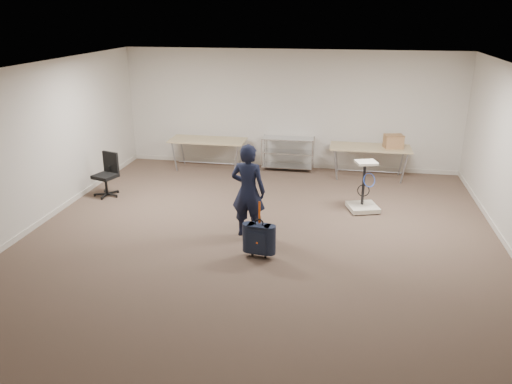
# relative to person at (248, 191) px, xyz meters

# --- Properties ---
(ground) EXTENTS (9.00, 9.00, 0.00)m
(ground) POSITION_rel_person_xyz_m (0.22, -0.38, -0.81)
(ground) COLOR #4E3B2F
(ground) RESTS_ON ground
(room_shell) EXTENTS (8.00, 9.00, 9.00)m
(room_shell) POSITION_rel_person_xyz_m (0.22, 1.00, -0.76)
(room_shell) COLOR beige
(room_shell) RESTS_ON ground
(folding_table_left) EXTENTS (1.80, 0.75, 0.73)m
(folding_table_left) POSITION_rel_person_xyz_m (-1.68, 3.57, -0.13)
(folding_table_left) COLOR tan
(folding_table_left) RESTS_ON ground
(folding_table_right) EXTENTS (1.80, 0.75, 0.73)m
(folding_table_right) POSITION_rel_person_xyz_m (2.12, 3.57, -0.13)
(folding_table_right) COLOR tan
(folding_table_right) RESTS_ON ground
(wire_shelf) EXTENTS (1.22, 0.47, 0.80)m
(wire_shelf) POSITION_rel_person_xyz_m (0.22, 3.82, -0.37)
(wire_shelf) COLOR silver
(wire_shelf) RESTS_ON ground
(person) EXTENTS (0.64, 0.46, 1.61)m
(person) POSITION_rel_person_xyz_m (0.00, 0.00, 0.00)
(person) COLOR black
(person) RESTS_ON ground
(suitcase) EXTENTS (0.36, 0.24, 0.93)m
(suitcase) POSITION_rel_person_xyz_m (0.32, -0.76, -0.49)
(suitcase) COLOR black
(suitcase) RESTS_ON ground
(office_chair) EXTENTS (0.54, 0.54, 0.89)m
(office_chair) POSITION_rel_person_xyz_m (-3.26, 1.43, -0.54)
(office_chair) COLOR black
(office_chair) RESTS_ON ground
(equipment_cart) EXTENTS (0.67, 0.67, 0.99)m
(equipment_cart) POSITION_rel_person_xyz_m (1.95, 1.50, -0.55)
(equipment_cart) COLOR silver
(equipment_cart) RESTS_ON ground
(cardboard_box) EXTENTS (0.45, 0.38, 0.30)m
(cardboard_box) POSITION_rel_person_xyz_m (2.61, 3.56, 0.07)
(cardboard_box) COLOR #986E47
(cardboard_box) RESTS_ON folding_table_right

